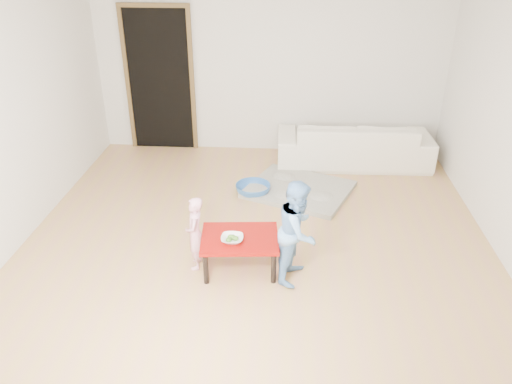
# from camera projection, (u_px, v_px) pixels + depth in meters

# --- Properties ---
(floor) EXTENTS (5.00, 5.00, 0.01)m
(floor) POSITION_uv_depth(u_px,v_px,m) (257.00, 236.00, 5.48)
(floor) COLOR tan
(floor) RESTS_ON ground
(back_wall) EXTENTS (5.00, 0.02, 2.60)m
(back_wall) POSITION_uv_depth(u_px,v_px,m) (270.00, 64.00, 7.08)
(back_wall) COLOR silver
(back_wall) RESTS_ON floor
(left_wall) EXTENTS (0.02, 5.00, 2.60)m
(left_wall) POSITION_uv_depth(u_px,v_px,m) (11.00, 118.00, 5.03)
(left_wall) COLOR silver
(left_wall) RESTS_ON floor
(doorway) EXTENTS (1.02, 0.08, 2.11)m
(doorway) POSITION_uv_depth(u_px,v_px,m) (160.00, 81.00, 7.30)
(doorway) COLOR brown
(doorway) RESTS_ON back_wall
(sofa) EXTENTS (2.16, 0.89, 0.63)m
(sofa) POSITION_uv_depth(u_px,v_px,m) (354.00, 143.00, 7.07)
(sofa) COLOR white
(sofa) RESTS_ON floor
(cushion) EXTENTS (0.43, 0.39, 0.11)m
(cushion) POSITION_uv_depth(u_px,v_px,m) (335.00, 137.00, 6.85)
(cushion) COLOR orange
(cushion) RESTS_ON sofa
(red_table) EXTENTS (0.78, 0.61, 0.37)m
(red_table) POSITION_uv_depth(u_px,v_px,m) (240.00, 253.00, 4.87)
(red_table) COLOR maroon
(red_table) RESTS_ON floor
(bowl) EXTENTS (0.21, 0.21, 0.05)m
(bowl) POSITION_uv_depth(u_px,v_px,m) (232.00, 239.00, 4.70)
(bowl) COLOR white
(bowl) RESTS_ON red_table
(broccoli) EXTENTS (0.12, 0.12, 0.06)m
(broccoli) POSITION_uv_depth(u_px,v_px,m) (232.00, 239.00, 4.70)
(broccoli) COLOR #2D5919
(broccoli) RESTS_ON red_table
(child_pink) EXTENTS (0.20, 0.29, 0.76)m
(child_pink) POSITION_uv_depth(u_px,v_px,m) (195.00, 233.00, 4.82)
(child_pink) COLOR pink
(child_pink) RESTS_ON floor
(child_blue) EXTENTS (0.51, 0.59, 1.02)m
(child_blue) POSITION_uv_depth(u_px,v_px,m) (298.00, 231.00, 4.61)
(child_blue) COLOR #679FEF
(child_blue) RESTS_ON floor
(basin) EXTENTS (0.44, 0.44, 0.14)m
(basin) POSITION_uv_depth(u_px,v_px,m) (253.00, 189.00, 6.31)
(basin) COLOR #2F66B2
(basin) RESTS_ON floor
(blanket) EXTENTS (1.53, 1.42, 0.06)m
(blanket) POSITION_uv_depth(u_px,v_px,m) (299.00, 189.00, 6.40)
(blanket) COLOR #ACA997
(blanket) RESTS_ON floor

